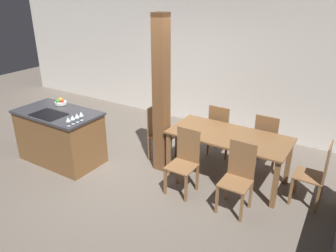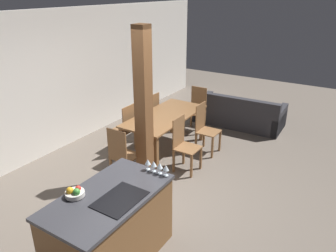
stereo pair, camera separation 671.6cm
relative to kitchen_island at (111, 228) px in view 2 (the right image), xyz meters
The scene contains 17 objects.
ground_plane 1.46m from the kitchen_island, 10.36° to the left, with size 16.00×16.00×0.00m, color #665B51.
wall_back 3.36m from the kitchen_island, 65.17° to the left, with size 11.20×0.08×2.70m.
kitchen_island is the anchor object (origin of this frame).
fruit_bowl 0.62m from the kitchen_island, 128.40° to the left, with size 0.21×0.21×0.11m.
wine_glass_near 0.94m from the kitchen_island, 26.92° to the right, with size 0.07×0.07×0.14m.
wine_glass_middle 0.91m from the kitchen_island, 20.49° to the right, with size 0.07×0.07×0.14m.
wine_glass_far 0.89m from the kitchen_island, 13.47° to the right, with size 0.07×0.07×0.14m.
wine_glass_end 0.88m from the kitchen_island, ahead, with size 0.07×0.07×0.14m.
dining_table 2.92m from the kitchen_island, 20.13° to the left, with size 1.87×0.88×0.78m.
dining_chair_near_left 2.34m from the kitchen_island, ahead, with size 0.40×0.40×0.99m.
dining_chair_near_right 3.18m from the kitchen_island, ahead, with size 0.40×0.40×0.99m.
dining_chair_far_left 2.85m from the kitchen_island, 35.63° to the left, with size 0.40×0.40×0.99m.
dining_chair_far_right 3.57m from the kitchen_island, 27.74° to the left, with size 0.40×0.40×0.99m.
dining_chair_head_end 1.74m from the kitchen_island, 35.18° to the left, with size 0.40×0.40×0.99m.
dining_chair_foot_end 4.17m from the kitchen_island, 13.90° to the left, with size 0.40×0.40×0.99m.
couch 4.87m from the kitchen_island, ahead, with size 1.00×2.06×0.77m.
timber_post 1.99m from the kitchen_island, 23.21° to the left, with size 0.21×0.21×2.56m.
Camera 2 is at (-3.57, -2.42, 3.03)m, focal length 35.00 mm.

